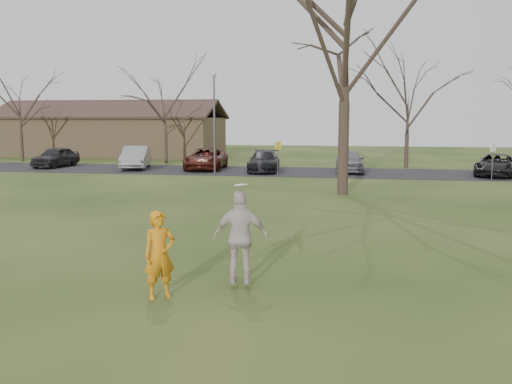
# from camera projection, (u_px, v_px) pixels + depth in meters

# --- Properties ---
(ground) EXTENTS (120.00, 120.00, 0.00)m
(ground) POSITION_uv_depth(u_px,v_px,m) (220.00, 293.00, 10.97)
(ground) COLOR #1E380F
(ground) RESTS_ON ground
(parking_strip) EXTENTS (62.00, 6.50, 0.04)m
(parking_strip) POSITION_uv_depth(u_px,v_px,m) (315.00, 172.00, 35.34)
(parking_strip) COLOR black
(parking_strip) RESTS_ON ground
(player_defender) EXTENTS (0.74, 0.70, 1.70)m
(player_defender) POSITION_uv_depth(u_px,v_px,m) (160.00, 255.00, 10.56)
(player_defender) COLOR #C87610
(player_defender) RESTS_ON ground
(car_0) EXTENTS (1.87, 4.23, 1.42)m
(car_0) POSITION_uv_depth(u_px,v_px,m) (56.00, 157.00, 38.82)
(car_0) COLOR black
(car_0) RESTS_ON parking_strip
(car_1) EXTENTS (2.77, 4.90, 1.53)m
(car_1) POSITION_uv_depth(u_px,v_px,m) (136.00, 157.00, 37.49)
(car_1) COLOR gray
(car_1) RESTS_ON parking_strip
(car_2) EXTENTS (2.78, 5.28, 1.42)m
(car_2) POSITION_uv_depth(u_px,v_px,m) (206.00, 159.00, 36.98)
(car_2) COLOR #4A1911
(car_2) RESTS_ON parking_strip
(car_3) EXTENTS (2.25, 4.73, 1.33)m
(car_3) POSITION_uv_depth(u_px,v_px,m) (264.00, 161.00, 35.42)
(car_3) COLOR black
(car_3) RESTS_ON parking_strip
(car_4) EXTENTS (1.92, 4.31, 1.44)m
(car_4) POSITION_uv_depth(u_px,v_px,m) (349.00, 161.00, 35.02)
(car_4) COLOR gray
(car_4) RESTS_ON parking_strip
(car_6) EXTENTS (3.47, 5.09, 1.29)m
(car_6) POSITION_uv_depth(u_px,v_px,m) (496.00, 165.00, 32.77)
(car_6) COLOR black
(car_6) RESTS_ON parking_strip
(catching_play) EXTENTS (1.17, 0.61, 2.07)m
(catching_play) POSITION_uv_depth(u_px,v_px,m) (241.00, 237.00, 11.12)
(catching_play) COLOR beige
(catching_play) RESTS_ON ground
(building) EXTENTS (20.60, 8.50, 5.14)m
(building) POSITION_uv_depth(u_px,v_px,m) (111.00, 135.00, 51.35)
(building) COLOR #8C6D4C
(building) RESTS_ON ground
(lamp_post) EXTENTS (0.34, 0.34, 6.27)m
(lamp_post) POSITION_uv_depth(u_px,v_px,m) (214.00, 110.00, 33.45)
(lamp_post) COLOR #47474C
(lamp_post) RESTS_ON ground
(sign_yellow) EXTENTS (0.35, 0.35, 2.08)m
(sign_yellow) POSITION_uv_depth(u_px,v_px,m) (278.00, 152.00, 32.58)
(sign_yellow) COLOR #47474C
(sign_yellow) RESTS_ON ground
(sign_white) EXTENTS (0.35, 0.35, 2.08)m
(sign_white) POSITION_uv_depth(u_px,v_px,m) (493.00, 155.00, 30.42)
(sign_white) COLOR #47474C
(sign_white) RESTS_ON ground
(big_tree) EXTENTS (9.00, 9.00, 14.00)m
(big_tree) POSITION_uv_depth(u_px,v_px,m) (346.00, 37.00, 24.30)
(big_tree) COLOR #352821
(big_tree) RESTS_ON ground
(small_tree_row) EXTENTS (55.00, 5.90, 8.50)m
(small_tree_row) POSITION_uv_depth(u_px,v_px,m) (384.00, 112.00, 38.96)
(small_tree_row) COLOR #352821
(small_tree_row) RESTS_ON ground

